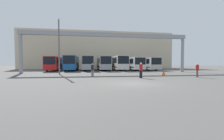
{
  "coord_description": "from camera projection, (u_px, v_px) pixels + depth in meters",
  "views": [
    {
      "loc": [
        -3.59,
        -11.7,
        1.61
      ],
      "look_at": [
        1.24,
        18.73,
        0.3
      ],
      "focal_mm": 24.0,
      "sensor_mm": 36.0,
      "label": 1
    }
  ],
  "objects": [
    {
      "name": "bus_slot_1",
      "position": [
        72.0,
        62.0,
        34.87
      ],
      "size": [
        2.53,
        11.07,
        3.3
      ],
      "color": "#1959A5",
      "rests_on": "ground"
    },
    {
      "name": "traffic_cone",
      "position": [
        164.0,
        73.0,
        20.19
      ],
      "size": [
        0.5,
        0.5,
        0.68
      ],
      "color": "orange",
      "rests_on": "ground"
    },
    {
      "name": "bus_slot_3",
      "position": [
        103.0,
        63.0,
        36.5
      ],
      "size": [
        2.47,
        12.05,
        3.24
      ],
      "color": "#999EA5",
      "rests_on": "ground"
    },
    {
      "name": "overhead_gantry",
      "position": [
        108.0,
        39.0,
        26.83
      ],
      "size": [
        29.82,
        0.8,
        7.12
      ],
      "color": "gray",
      "rests_on": "ground"
    },
    {
      "name": "bus_slot_2",
      "position": [
        88.0,
        63.0,
        36.13
      ],
      "size": [
        2.5,
        12.46,
        3.26
      ],
      "color": "#999EA5",
      "rests_on": "ground"
    },
    {
      "name": "building_backdrop",
      "position": [
        98.0,
        51.0,
        52.77
      ],
      "size": [
        49.0,
        12.0,
        11.95
      ],
      "color": "beige",
      "rests_on": "ground"
    },
    {
      "name": "lamp_post",
      "position": [
        59.0,
        44.0,
        22.29
      ],
      "size": [
        0.36,
        0.36,
        8.39
      ],
      "color": "#595B60",
      "rests_on": "ground"
    },
    {
      "name": "bus_slot_5",
      "position": [
        133.0,
        63.0,
        37.03
      ],
      "size": [
        2.61,
        10.77,
        3.02
      ],
      "color": "silver",
      "rests_on": "ground"
    },
    {
      "name": "pedestrian_near_center",
      "position": [
        141.0,
        70.0,
        16.7
      ],
      "size": [
        0.36,
        0.36,
        1.73
      ],
      "rotation": [
        0.0,
        0.0,
        5.31
      ],
      "color": "black",
      "rests_on": "ground"
    },
    {
      "name": "bus_slot_6",
      "position": [
        146.0,
        63.0,
        38.09
      ],
      "size": [
        2.58,
        11.76,
        3.0
      ],
      "color": "beige",
      "rests_on": "ground"
    },
    {
      "name": "bus_slot_4",
      "position": [
        118.0,
        62.0,
        36.68
      ],
      "size": [
        2.61,
        11.25,
        3.34
      ],
      "color": "silver",
      "rests_on": "ground"
    },
    {
      "name": "ground_plane",
      "position": [
        133.0,
        83.0,
        12.18
      ],
      "size": [
        200.0,
        200.0,
        0.0
      ],
      "primitive_type": "plane",
      "color": "#514F4C"
    },
    {
      "name": "pedestrian_mid_left",
      "position": [
        197.0,
        70.0,
        17.66
      ],
      "size": [
        0.35,
        0.35,
        1.68
      ],
      "rotation": [
        0.0,
        0.0,
        3.83
      ],
      "color": "brown",
      "rests_on": "ground"
    },
    {
      "name": "pedestrian_mid_right",
      "position": [
        92.0,
        69.0,
        19.44
      ],
      "size": [
        0.35,
        0.35,
        1.66
      ],
      "rotation": [
        0.0,
        0.0,
        3.05
      ],
      "color": "gray",
      "rests_on": "ground"
    },
    {
      "name": "bus_slot_0",
      "position": [
        56.0,
        63.0,
        34.31
      ],
      "size": [
        2.47,
        11.1,
        3.06
      ],
      "color": "red",
      "rests_on": "ground"
    }
  ]
}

